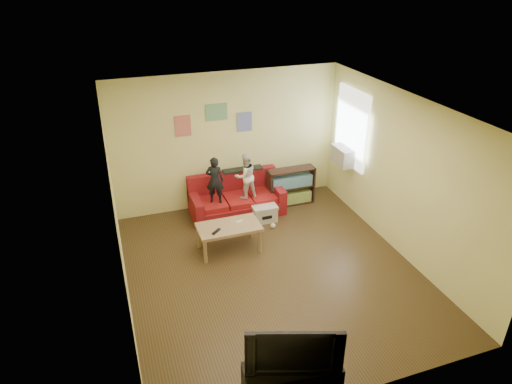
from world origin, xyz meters
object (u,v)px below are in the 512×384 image
object	(u,v)px
child_a	(215,180)
coffee_table	(229,229)
sofa	(236,200)
file_box	(264,212)
tv_stand	(292,380)
television	(294,347)
child_b	(245,176)
bookshelf	(291,188)

from	to	relation	value
child_a	coffee_table	size ratio (longest dim) A/B	0.86
sofa	file_box	xyz separation A→B (m)	(0.41, -0.50, -0.10)
sofa	child_a	xyz separation A→B (m)	(-0.45, -0.16, 0.57)
tv_stand	child_a	bearing A→B (deg)	94.92
coffee_table	sofa	bearing A→B (deg)	67.95
file_box	tv_stand	size ratio (longest dim) A/B	0.42
child_a	file_box	xyz separation A→B (m)	(0.86, -0.34, -0.67)
sofa	television	world-z (taller)	television
file_box	tv_stand	world-z (taller)	tv_stand
tv_stand	television	xyz separation A→B (m)	(0.00, 0.00, 0.52)
file_box	sofa	bearing A→B (deg)	129.31
sofa	television	xyz separation A→B (m)	(-0.65, -4.31, 0.46)
television	child_a	bearing A→B (deg)	106.04
sofa	television	size ratio (longest dim) A/B	1.68
sofa	child_a	distance (m)	0.75
file_box	television	xyz separation A→B (m)	(-1.05, -3.81, 0.56)
sofa	child_b	bearing A→B (deg)	-47.49
sofa	file_box	size ratio (longest dim) A/B	3.83
coffee_table	file_box	xyz separation A→B (m)	(0.91, 0.75, -0.25)
coffee_table	television	xyz separation A→B (m)	(-0.14, -3.07, 0.32)
bookshelf	television	world-z (taller)	television
child_a	child_b	distance (m)	0.60
child_a	bookshelf	bearing A→B (deg)	-152.07
file_box	coffee_table	bearing A→B (deg)	-140.63
bookshelf	child_b	bearing A→B (deg)	-172.75
child_b	child_a	bearing A→B (deg)	-10.07
coffee_table	child_b	bearing A→B (deg)	58.94
file_box	child_a	bearing A→B (deg)	158.67
child_b	coffee_table	distance (m)	1.33
child_a	television	size ratio (longest dim) A/B	0.86
child_a	coffee_table	xyz separation A→B (m)	(-0.05, -1.08, -0.43)
bookshelf	tv_stand	size ratio (longest dim) A/B	0.86
sofa	tv_stand	size ratio (longest dim) A/B	1.61
child_a	television	bearing A→B (deg)	110.67
child_a	tv_stand	size ratio (longest dim) A/B	0.82
child_a	child_b	size ratio (longest dim) A/B	1.01
coffee_table	bookshelf	distance (m)	2.05
sofa	child_b	xyz separation A→B (m)	(0.15, -0.16, 0.57)
sofa	file_box	distance (m)	0.65
child_a	coffee_table	distance (m)	1.16
child_b	television	size ratio (longest dim) A/B	0.85
child_b	coffee_table	xyz separation A→B (m)	(-0.65, -1.08, -0.42)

